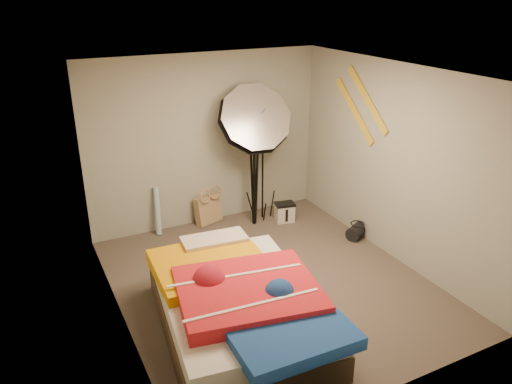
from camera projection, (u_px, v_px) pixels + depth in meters
floor at (271, 283)px, 6.03m from camera, size 4.00×4.00×0.00m
ceiling at (274, 73)px, 5.07m from camera, size 4.00×4.00×0.00m
wall_back at (206, 141)px, 7.20m from camera, size 3.50×0.00×3.50m
wall_front at (394, 272)px, 3.90m from camera, size 3.50×0.00×3.50m
wall_left at (114, 218)px, 4.82m from camera, size 0.00×4.00×4.00m
wall_right at (394, 164)px, 6.28m from camera, size 0.00×4.00×4.00m
tote_bag at (208, 209)px, 7.49m from camera, size 0.47×0.32×0.44m
wrapping_roll at (157, 211)px, 7.12m from camera, size 0.13×0.21×0.70m
camera_case at (285, 213)px, 7.56m from camera, size 0.31×0.25×0.27m
duffel_bag at (357, 231)px, 7.08m from camera, size 0.39×0.33×0.20m
wall_stripe_upper at (367, 100)px, 6.50m from camera, size 0.02×0.91×0.78m
wall_stripe_lower at (354, 111)px, 6.78m from camera, size 0.02×0.91×0.78m
bed at (239, 304)px, 5.09m from camera, size 1.76×2.42×0.63m
photo_umbrella at (254, 120)px, 6.98m from camera, size 1.35×1.05×2.20m
camera_tripod at (254, 176)px, 7.25m from camera, size 0.07×0.07×1.34m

